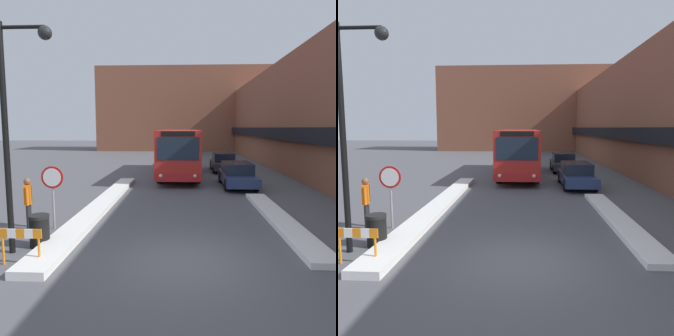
# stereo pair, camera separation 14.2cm
# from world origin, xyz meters

# --- Properties ---
(ground_plane) EXTENTS (160.00, 160.00, 0.00)m
(ground_plane) POSITION_xyz_m (0.00, 0.00, 0.00)
(ground_plane) COLOR #515156
(building_row_right) EXTENTS (5.50, 60.00, 8.78)m
(building_row_right) POSITION_xyz_m (9.97, 24.00, 4.38)
(building_row_right) COLOR brown
(building_row_right) RESTS_ON ground_plane
(building_backdrop_far) EXTENTS (26.00, 8.00, 12.45)m
(building_backdrop_far) POSITION_xyz_m (0.00, 44.18, 6.22)
(building_backdrop_far) COLOR brown
(building_backdrop_far) RESTS_ON ground_plane
(snow_bank_left) EXTENTS (0.90, 13.95, 0.22)m
(snow_bank_left) POSITION_xyz_m (-3.60, 5.72, 0.11)
(snow_bank_left) COLOR silver
(snow_bank_left) RESTS_ON ground_plane
(snow_bank_right) EXTENTS (0.90, 8.54, 0.18)m
(snow_bank_right) POSITION_xyz_m (3.60, 3.93, 0.09)
(snow_bank_right) COLOR silver
(snow_bank_right) RESTS_ON ground_plane
(city_bus) EXTENTS (2.74, 11.24, 3.31)m
(city_bus) POSITION_xyz_m (-0.31, 15.68, 1.78)
(city_bus) COLOR red
(city_bus) RESTS_ON ground_plane
(parked_car_front) EXTENTS (1.83, 4.68, 1.43)m
(parked_car_front) POSITION_xyz_m (3.20, 11.23, 0.73)
(parked_car_front) COLOR navy
(parked_car_front) RESTS_ON ground_plane
(parked_car_back) EXTENTS (1.86, 4.31, 1.47)m
(parked_car_back) POSITION_xyz_m (3.20, 18.19, 0.74)
(parked_car_back) COLOR #38383D
(parked_car_back) RESTS_ON ground_plane
(stop_sign) EXTENTS (0.76, 0.08, 2.18)m
(stop_sign) POSITION_xyz_m (-4.47, 2.65, 1.58)
(stop_sign) COLOR gray
(stop_sign) RESTS_ON ground_plane
(street_lamp) EXTENTS (1.46, 0.36, 6.20)m
(street_lamp) POSITION_xyz_m (-4.49, 0.44, 3.86)
(street_lamp) COLOR black
(street_lamp) RESTS_ON ground_plane
(pedestrian) EXTENTS (0.36, 0.55, 1.76)m
(pedestrian) POSITION_xyz_m (-5.36, 2.69, 1.06)
(pedestrian) COLOR #232328
(pedestrian) RESTS_ON ground_plane
(trash_bin) EXTENTS (0.59, 0.59, 0.95)m
(trash_bin) POSITION_xyz_m (-4.21, 0.94, 0.48)
(trash_bin) COLOR black
(trash_bin) RESTS_ON ground_plane
(construction_barricade) EXTENTS (1.10, 0.06, 0.94)m
(construction_barricade) POSITION_xyz_m (-4.11, -0.35, 0.67)
(construction_barricade) COLOR orange
(construction_barricade) RESTS_ON ground_plane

